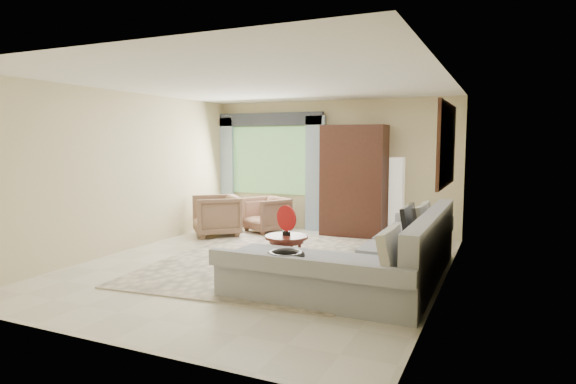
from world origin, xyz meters
The scene contains 17 objects.
ground centered at (0.00, 0.00, 0.00)m, with size 6.00×6.00×0.00m, color silver.
area_rug centered at (-0.05, 0.29, 0.01)m, with size 3.00×4.00×0.02m, color beige.
sectional_sofa centered at (1.78, -0.18, 0.28)m, with size 2.30×3.46×0.90m.
tv_screen centered at (2.05, 0.25, 0.72)m, with size 0.06×0.74×0.48m, color black.
garden_hose centered at (1.00, -1.37, 0.55)m, with size 0.43×0.43×0.09m, color black.
coffee_table centered at (0.58, -0.43, 0.30)m, with size 0.56×0.56×0.56m.
red_disc centered at (0.58, -0.43, 0.79)m, with size 0.34×0.34×0.03m, color #A91012.
armchair_left centered at (-1.82, 1.61, 0.39)m, with size 0.83×0.85×0.77m, color brown.
armchair_right centered at (-1.13, 2.33, 0.35)m, with size 0.74×0.76×0.70m, color brown.
potted_plant centered at (-2.32, 2.33, 0.29)m, with size 0.53×0.46×0.59m, color #999999.
armoire centered at (0.55, 2.72, 1.05)m, with size 1.20×0.55×2.10m, color black.
floor_lamp centered at (1.35, 2.78, 0.75)m, with size 0.24×0.24×1.50m, color silver.
window centered at (-1.35, 2.97, 1.40)m, with size 1.80×0.04×1.40m, color #669E59.
curtain_left centered at (-2.40, 2.88, 1.15)m, with size 0.40×0.08×2.30m, color #9EB7CC.
curtain_right centered at (-0.30, 2.88, 1.15)m, with size 0.40×0.08×2.30m, color #9EB7CC.
valance centered at (-1.35, 2.90, 2.25)m, with size 2.40×0.12×0.26m, color #1E232D.
wall_mirror centered at (2.46, 0.35, 1.75)m, with size 0.05×1.70×1.05m.
Camera 1 is at (3.16, -6.07, 1.79)m, focal length 30.00 mm.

